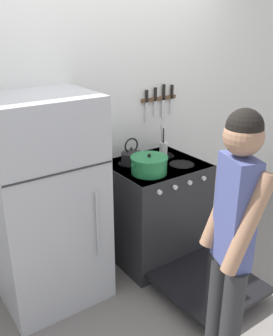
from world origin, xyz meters
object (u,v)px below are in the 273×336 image
at_px(dutch_oven_pot, 149,165).
at_px(person, 232,241).
at_px(tea_kettle, 132,156).
at_px(stove_range, 158,213).
at_px(utensil_jar, 163,148).
at_px(refrigerator, 47,204).

bearing_deg(dutch_oven_pot, person, -103.86).
distance_m(dutch_oven_pot, tea_kettle, 0.26).
height_order(dutch_oven_pot, tea_kettle, tea_kettle).
relative_size(stove_range, dutch_oven_pot, 4.10).
distance_m(dutch_oven_pot, utensil_jar, 0.45).
relative_size(refrigerator, utensil_jar, 5.61).
bearing_deg(stove_range, utensil_jar, 42.91).
bearing_deg(utensil_jar, dutch_oven_pot, -143.25).
xyz_separation_m(refrigerator, utensil_jar, (1.16, 0.11, 0.18)).
relative_size(stove_range, utensil_jar, 4.89).
bearing_deg(person, stove_range, -0.59).
relative_size(stove_range, tea_kettle, 6.17).
bearing_deg(tea_kettle, dutch_oven_pot, -92.94).
relative_size(dutch_oven_pot, person, 0.20).
distance_m(refrigerator, person, 1.36).
height_order(stove_range, utensil_jar, utensil_jar).
xyz_separation_m(refrigerator, tea_kettle, (0.81, 0.10, 0.17)).
relative_size(utensil_jar, person, 0.17).
xyz_separation_m(refrigerator, dutch_oven_pot, (0.80, -0.16, 0.18)).
bearing_deg(stove_range, refrigerator, 176.15).
bearing_deg(dutch_oven_pot, utensil_jar, 36.75).
xyz_separation_m(stove_range, dutch_oven_pot, (-0.17, -0.09, 0.52)).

